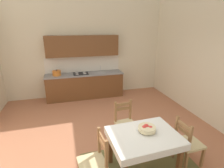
{
  "coord_description": "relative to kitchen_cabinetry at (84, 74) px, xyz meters",
  "views": [
    {
      "loc": [
        -0.75,
        -3.03,
        2.48
      ],
      "look_at": [
        0.28,
        0.75,
        1.17
      ],
      "focal_mm": 27.48,
      "sensor_mm": 36.0,
      "label": 1
    }
  ],
  "objects": [
    {
      "name": "dining_chair_tv_side",
      "position": [
        -0.3,
        -3.8,
        -0.41
      ],
      "size": [
        0.46,
        0.46,
        0.93
      ],
      "color": "#D1BC89",
      "rests_on": "ground_plane"
    },
    {
      "name": "dining_chair_kitchen_side",
      "position": [
        0.56,
        -2.84,
        -0.41
      ],
      "size": [
        0.45,
        0.45,
        0.93
      ],
      "color": "#D1BC89",
      "rests_on": "ground_plane"
    },
    {
      "name": "dining_table",
      "position": [
        0.57,
        -3.74,
        -0.25
      ],
      "size": [
        1.21,
        0.94,
        0.75
      ],
      "color": "brown",
      "rests_on": "ground_plane"
    },
    {
      "name": "fruit_bowl",
      "position": [
        0.65,
        -3.67,
        -0.04
      ],
      "size": [
        0.3,
        0.3,
        0.12
      ],
      "color": "beige",
      "rests_on": "dining_table"
    },
    {
      "name": "dining_chair_window_side",
      "position": [
        1.44,
        -3.79,
        -0.41
      ],
      "size": [
        0.43,
        0.43,
        0.93
      ],
      "color": "#D1BC89",
      "rests_on": "ground_plane"
    },
    {
      "name": "kitchen_cabinetry",
      "position": [
        0.0,
        0.0,
        0.0
      ],
      "size": [
        2.72,
        0.63,
        2.2
      ],
      "color": "brown",
      "rests_on": "ground_plane"
    },
    {
      "name": "ground_plane",
      "position": [
        0.14,
        -2.94,
        -0.91
      ],
      "size": [
        6.22,
        7.03,
        0.1
      ],
      "primitive_type": "cube",
      "color": "#AD6B4C"
    },
    {
      "name": "wall_back",
      "position": [
        0.14,
        0.33,
        1.22
      ],
      "size": [
        6.22,
        0.12,
        4.16
      ],
      "primitive_type": "cube",
      "color": "beige",
      "rests_on": "ground_plane"
    }
  ]
}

